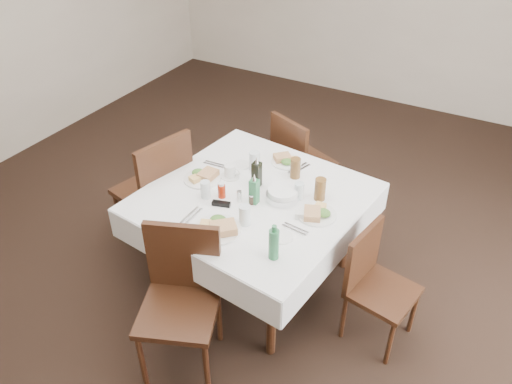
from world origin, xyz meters
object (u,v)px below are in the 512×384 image
(green_bottle, at_px, (274,244))
(water_n, at_px, (255,161))
(water_e, at_px, (299,191))
(oil_cruet_dark, at_px, (257,173))
(ketchup_bottle, at_px, (222,191))
(water_s, at_px, (245,215))
(water_w, at_px, (205,190))
(chair_east, at_px, (374,279))
(coffee_mug, at_px, (230,172))
(chair_north, at_px, (297,158))
(bread_basket, at_px, (283,194))
(chair_south, at_px, (181,290))
(dining_table, at_px, (254,204))
(chair_west, at_px, (158,186))
(oil_cruet_green, at_px, (254,191))

(green_bottle, bearing_deg, water_n, 126.00)
(water_e, relative_size, oil_cruet_dark, 0.50)
(water_n, bearing_deg, ketchup_bottle, -93.40)
(water_s, bearing_deg, water_w, 162.57)
(chair_east, distance_m, water_s, 0.92)
(ketchup_bottle, xyz_separation_m, coffee_mug, (-0.08, 0.24, -0.01))
(chair_north, xyz_separation_m, water_e, (0.39, -0.83, 0.30))
(bread_basket, bearing_deg, ketchup_bottle, -153.37)
(chair_south, height_order, water_s, chair_south)
(chair_east, xyz_separation_m, ketchup_bottle, (-1.10, -0.06, 0.35))
(dining_table, height_order, water_e, water_e)
(chair_west, distance_m, coffee_mug, 0.62)
(oil_cruet_dark, bearing_deg, green_bottle, -53.23)
(chair_east, bearing_deg, bread_basket, 169.94)
(water_s, height_order, ketchup_bottle, water_s)
(dining_table, height_order, oil_cruet_dark, oil_cruet_dark)
(ketchup_bottle, bearing_deg, green_bottle, -31.71)
(chair_south, bearing_deg, dining_table, 86.59)
(chair_west, bearing_deg, water_n, 26.46)
(chair_south, relative_size, chair_west, 0.93)
(dining_table, bearing_deg, green_bottle, -49.99)
(chair_north, xyz_separation_m, water_s, (0.21, -1.25, 0.31))
(chair_east, relative_size, water_e, 6.80)
(chair_north, distance_m, ketchup_bottle, 1.12)
(water_e, distance_m, oil_cruet_green, 0.31)
(water_s, bearing_deg, water_e, 66.74)
(oil_cruet_green, xyz_separation_m, green_bottle, (0.36, -0.42, 0.01))
(chair_west, xyz_separation_m, oil_cruet_dark, (0.78, 0.15, 0.28))
(water_s, relative_size, bread_basket, 0.61)
(coffee_mug, bearing_deg, ketchup_bottle, -71.84)
(chair_north, xyz_separation_m, ketchup_bottle, (-0.07, -1.08, 0.29))
(oil_cruet_dark, bearing_deg, ketchup_bottle, -121.08)
(oil_cruet_dark, height_order, ketchup_bottle, oil_cruet_dark)
(ketchup_bottle, bearing_deg, chair_south, -78.84)
(chair_west, xyz_separation_m, green_bottle, (1.23, -0.45, 0.28))
(dining_table, height_order, water_s, water_s)
(water_s, xyz_separation_m, oil_cruet_green, (-0.06, 0.23, 0.03))
(water_s, height_order, oil_cruet_dark, oil_cruet_dark)
(chair_south, relative_size, water_n, 6.51)
(chair_south, relative_size, bread_basket, 4.21)
(water_s, relative_size, ketchup_bottle, 1.21)
(chair_north, distance_m, water_w, 1.19)
(water_e, bearing_deg, dining_table, -155.89)
(chair_south, height_order, water_n, chair_south)
(chair_north, xyz_separation_m, green_bottle, (0.52, -1.44, 0.35))
(chair_east, distance_m, water_n, 1.19)
(dining_table, bearing_deg, chair_west, -177.39)
(water_s, bearing_deg, oil_cruet_green, 104.58)
(chair_north, distance_m, coffee_mug, 0.90)
(oil_cruet_dark, distance_m, green_bottle, 0.75)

